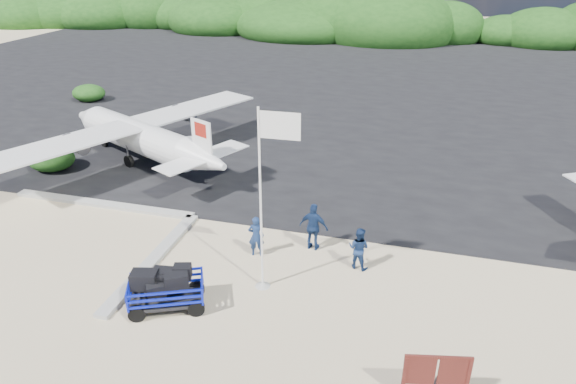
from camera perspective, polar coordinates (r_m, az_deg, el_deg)
name	(u,v)px	position (r m, az deg, el deg)	size (l,w,h in m)	color
ground	(253,305)	(17.61, -3.93, -12.39)	(160.00, 160.00, 0.00)	beige
asphalt_apron	(368,86)	(44.59, 8.90, 11.53)	(90.00, 50.00, 0.04)	#B2B2B2
lagoon	(53,244)	(22.77, -24.66, -5.29)	(9.00, 7.00, 0.40)	#B2B2B2
vegetation_band	(394,38)	(69.00, 11.66, 16.40)	(124.00, 8.00, 4.40)	#B2B2B2
baggage_cart	(169,308)	(17.90, -13.13, -12.42)	(2.60, 1.49, 1.30)	#0D1CC4
flagpole	(263,286)	(18.43, -2.82, -10.38)	(1.30, 0.54, 6.52)	white
crew_a	(256,236)	(19.66, -3.56, -4.91)	(0.61, 0.40, 1.67)	navy
crew_b	(359,248)	(19.08, 7.86, -6.20)	(0.80, 0.63, 1.66)	navy
crew_c	(314,227)	(19.96, 2.87, -3.90)	(1.15, 0.48, 1.97)	navy
aircraft_small	(296,82)	(45.57, 0.90, 12.14)	(7.15, 7.15, 2.57)	#B2B2B2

